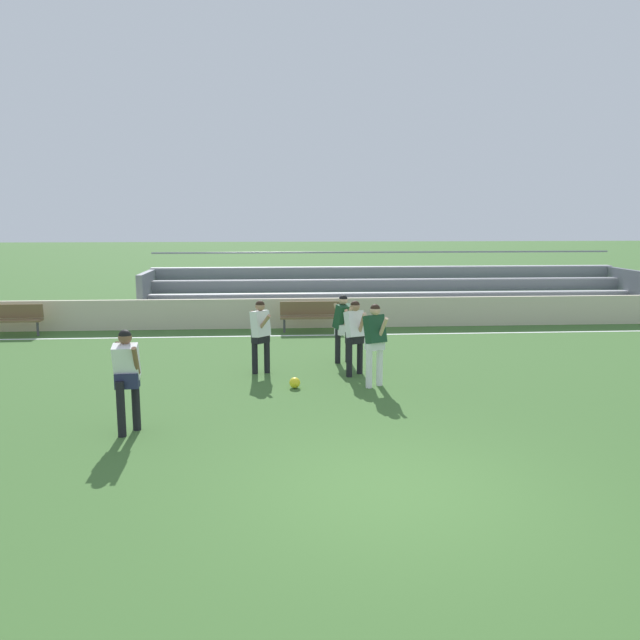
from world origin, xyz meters
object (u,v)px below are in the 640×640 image
player_dark_wide_left (375,338)px  player_white_trailing_run (260,331)px  player_white_challenging (127,372)px  soccer_ball (295,383)px  bench_near_bin (310,314)px  bench_far_left (10,317)px  player_dark_overlapping (343,323)px  bleacher_stand (392,290)px  player_white_deep_cover (355,331)px

player_dark_wide_left → player_white_trailing_run: (-2.31, 1.27, -0.06)m
player_white_challenging → soccer_ball: 3.77m
bench_near_bin → soccer_ball: bearing=-96.1°
bench_near_bin → soccer_ball: size_ratio=8.18×
player_white_trailing_run → bench_near_bin: bearing=74.6°
player_white_challenging → soccer_ball: bearing=42.4°
bench_far_left → player_dark_overlapping: bearing=-23.8°
player_white_challenging → soccer_ball: player_white_challenging is taller
bench_near_bin → player_dark_overlapping: player_dark_overlapping is taller
bench_near_bin → bench_far_left: 8.68m
player_dark_wide_left → player_dark_overlapping: player_dark_wide_left is taller
bleacher_stand → bench_far_left: bleacher_stand is taller
bench_far_left → bleacher_stand: bearing=15.5°
player_white_trailing_run → player_dark_overlapping: player_white_trailing_run is taller
bench_far_left → player_dark_overlapping: player_dark_overlapping is taller
player_dark_wide_left → player_white_challenging: bearing=-150.2°
player_dark_wide_left → player_white_deep_cover: 0.99m
player_dark_wide_left → soccer_ball: bearing=-179.9°
player_dark_wide_left → bleacher_stand: bearing=77.4°
bench_far_left → player_dark_wide_left: (9.62, -6.23, 0.46)m
player_white_challenging → soccer_ball: size_ratio=7.60×
player_white_challenging → player_white_trailing_run: bearing=61.8°
bench_near_bin → player_dark_wide_left: player_dark_wide_left is taller
bleacher_stand → bench_far_left: bearing=-164.5°
bleacher_stand → player_dark_overlapping: (-2.52, -7.32, 0.08)m
player_dark_overlapping → soccer_ball: 2.61m
soccer_ball → bench_near_bin: bearing=83.9°
player_white_deep_cover → player_dark_wide_left: bearing=-73.6°
player_white_deep_cover → player_white_trailing_run: 2.05m
player_white_deep_cover → player_white_trailing_run: size_ratio=1.01×
bleacher_stand → bench_near_bin: 4.47m
bench_near_bin → player_white_trailing_run: (-1.37, -4.96, 0.41)m
player_dark_wide_left → player_dark_overlapping: (-0.40, 2.16, -0.06)m
bleacher_stand → bench_near_bin: (-3.06, -3.25, -0.33)m
bench_near_bin → soccer_ball: (-0.67, -6.23, -0.44)m
player_white_trailing_run → player_dark_overlapping: 2.10m
player_dark_overlapping → player_white_deep_cover: bearing=-84.2°
bleacher_stand → bench_far_left: size_ratio=9.50×
player_white_deep_cover → player_dark_overlapping: player_white_deep_cover is taller
player_dark_overlapping → player_dark_wide_left: bearing=-79.4°
bench_near_bin → player_white_trailing_run: 5.16m
player_dark_overlapping → player_white_trailing_run: bearing=-155.1°
bleacher_stand → player_white_trailing_run: (-4.43, -8.20, 0.08)m
player_white_deep_cover → soccer_ball: 1.85m
player_white_trailing_run → player_white_challenging: 4.24m
player_dark_wide_left → soccer_ball: player_dark_wide_left is taller
player_dark_overlapping → soccer_ball: player_dark_overlapping is taller
bench_near_bin → player_dark_overlapping: (0.54, -4.07, 0.40)m
player_dark_wide_left → player_white_trailing_run: 2.64m
bench_near_bin → player_dark_overlapping: bearing=-82.4°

